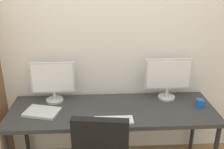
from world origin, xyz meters
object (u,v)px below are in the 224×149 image
at_px(monitor_right, 168,77).
at_px(keyboard_main, 114,120).
at_px(monitor_left, 53,80).
at_px(laptop_closed, 42,112).
at_px(desk, 112,114).
at_px(computer_mouse, 76,119).
at_px(coffee_mug, 200,103).

height_order(monitor_right, keyboard_main, monitor_right).
height_order(monitor_left, laptop_closed, monitor_left).
bearing_deg(laptop_closed, monitor_right, 26.02).
xyz_separation_m(desk, monitor_right, (0.60, 0.21, 0.30)).
relative_size(monitor_left, laptop_closed, 1.42).
bearing_deg(monitor_right, computer_mouse, -156.52).
height_order(computer_mouse, coffee_mug, coffee_mug).
distance_m(keyboard_main, coffee_mug, 0.91).
distance_m(monitor_right, laptop_closed, 1.33).
bearing_deg(coffee_mug, keyboard_main, -166.11).
height_order(monitor_right, computer_mouse, monitor_right).
height_order(monitor_left, computer_mouse, monitor_left).
bearing_deg(keyboard_main, monitor_right, 36.40).
distance_m(desk, computer_mouse, 0.41).
distance_m(monitor_left, computer_mouse, 0.53).
xyz_separation_m(desk, coffee_mug, (0.88, -0.01, 0.10)).
distance_m(desk, monitor_left, 0.70).
bearing_deg(monitor_left, coffee_mug, -8.65).
relative_size(monitor_left, keyboard_main, 1.28).
bearing_deg(computer_mouse, laptop_closed, 155.41).
relative_size(keyboard_main, laptop_closed, 1.11).
bearing_deg(keyboard_main, laptop_closed, 164.82).
relative_size(monitor_left, monitor_right, 0.92).
height_order(laptop_closed, coffee_mug, coffee_mug).
relative_size(keyboard_main, coffee_mug, 3.36).
bearing_deg(desk, coffee_mug, -0.82).
bearing_deg(laptop_closed, desk, 18.42).
bearing_deg(desk, computer_mouse, -150.16).
bearing_deg(laptop_closed, monitor_left, 86.42).
distance_m(desk, coffee_mug, 0.88).
distance_m(computer_mouse, coffee_mug, 1.24).
distance_m(monitor_left, keyboard_main, 0.78).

